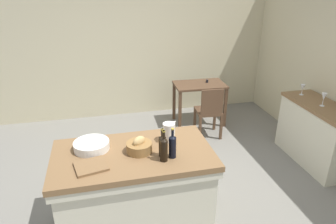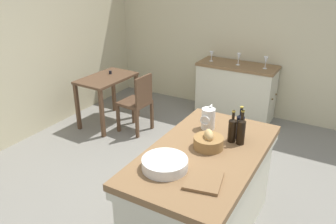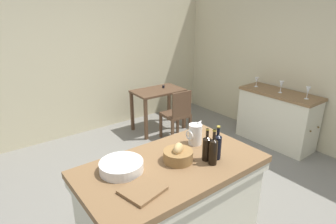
# 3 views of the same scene
# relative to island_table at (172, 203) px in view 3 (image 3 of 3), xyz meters

# --- Properties ---
(ground_plane) EXTENTS (6.76, 6.76, 0.00)m
(ground_plane) POSITION_rel_island_table_xyz_m (0.44, 0.47, -0.48)
(ground_plane) COLOR slate
(wall_back) EXTENTS (5.32, 0.12, 2.60)m
(wall_back) POSITION_rel_island_table_xyz_m (0.44, 3.07, 0.82)
(wall_back) COLOR beige
(wall_back) RESTS_ON ground
(wall_right) EXTENTS (0.12, 5.20, 2.60)m
(wall_right) POSITION_rel_island_table_xyz_m (3.04, 0.47, 0.82)
(wall_right) COLOR beige
(wall_right) RESTS_ON ground
(island_table) EXTENTS (1.60, 0.89, 0.90)m
(island_table) POSITION_rel_island_table_xyz_m (0.00, 0.00, 0.00)
(island_table) COLOR brown
(island_table) RESTS_ON ground
(side_cabinet) EXTENTS (0.52, 1.25, 0.89)m
(side_cabinet) POSITION_rel_island_table_xyz_m (2.70, 0.65, -0.04)
(side_cabinet) COLOR brown
(side_cabinet) RESTS_ON ground
(writing_desk) EXTENTS (0.92, 0.59, 0.81)m
(writing_desk) POSITION_rel_island_table_xyz_m (1.48, 2.29, 0.15)
(writing_desk) COLOR #513826
(writing_desk) RESTS_ON ground
(wooden_chair) EXTENTS (0.43, 0.43, 0.89)m
(wooden_chair) POSITION_rel_island_table_xyz_m (1.47, 1.72, -0.00)
(wooden_chair) COLOR #513826
(wooden_chair) RESTS_ON ground
(pitcher) EXTENTS (0.17, 0.13, 0.24)m
(pitcher) POSITION_rel_island_table_xyz_m (0.40, 0.15, 0.52)
(pitcher) COLOR silver
(pitcher) RESTS_ON island_table
(wash_bowl) EXTENTS (0.36, 0.36, 0.08)m
(wash_bowl) POSITION_rel_island_table_xyz_m (-0.40, 0.16, 0.46)
(wash_bowl) COLOR silver
(wash_bowl) RESTS_ON island_table
(bread_basket) EXTENTS (0.26, 0.26, 0.17)m
(bread_basket) POSITION_rel_island_table_xyz_m (0.06, 0.00, 0.47)
(bread_basket) COLOR olive
(bread_basket) RESTS_ON island_table
(cutting_board) EXTENTS (0.33, 0.31, 0.02)m
(cutting_board) POSITION_rel_island_table_xyz_m (-0.41, -0.17, 0.43)
(cutting_board) COLOR brown
(cutting_board) RESTS_ON island_table
(wine_bottle_dark) EXTENTS (0.07, 0.07, 0.31)m
(wine_bottle_dark) POSITION_rel_island_table_xyz_m (0.36, -0.17, 0.54)
(wine_bottle_dark) COLOR black
(wine_bottle_dark) RESTS_ON island_table
(wine_bottle_amber) EXTENTS (0.07, 0.07, 0.30)m
(wine_bottle_amber) POSITION_rel_island_table_xyz_m (0.27, -0.13, 0.53)
(wine_bottle_amber) COLOR black
(wine_bottle_amber) RESTS_ON island_table
(wine_bottle_green) EXTENTS (0.07, 0.07, 0.32)m
(wine_bottle_green) POSITION_rel_island_table_xyz_m (0.27, -0.21, 0.54)
(wine_bottle_green) COLOR black
(wine_bottle_green) RESTS_ON island_table
(wine_glass_far_left) EXTENTS (0.07, 0.07, 0.18)m
(wine_glass_far_left) POSITION_rel_island_table_xyz_m (2.69, 0.22, 0.53)
(wine_glass_far_left) COLOR white
(wine_glass_far_left) RESTS_ON side_cabinet
(wine_glass_left) EXTENTS (0.07, 0.07, 0.19)m
(wine_glass_left) POSITION_rel_island_table_xyz_m (2.68, 0.64, 0.53)
(wine_glass_left) COLOR white
(wine_glass_left) RESTS_ON side_cabinet
(wine_glass_middle) EXTENTS (0.07, 0.07, 0.16)m
(wine_glass_middle) POSITION_rel_island_table_xyz_m (2.67, 1.09, 0.51)
(wine_glass_middle) COLOR white
(wine_glass_middle) RESTS_ON side_cabinet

